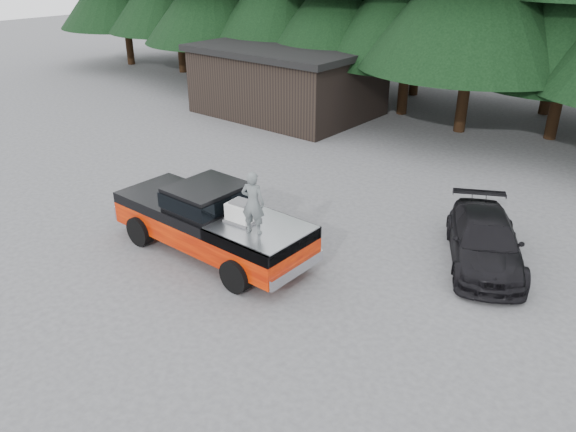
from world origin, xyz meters
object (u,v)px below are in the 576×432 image
Objects in this scene: man_on_bed at (253,203)px; parked_car at (485,241)px; pickup_truck at (212,230)px; air_compressor at (242,213)px; utility_building at (288,79)px.

parked_car is (3.99, 4.47, -1.49)m from man_on_bed.
man_on_bed is at bearing -10.25° from pickup_truck.
man_on_bed is at bearing -28.64° from air_compressor.
parked_car is 0.51× the size of utility_building.
man_on_bed is 0.36× the size of parked_car.
utility_building is (-13.46, 8.24, 1.04)m from parked_car.
parked_car is (4.65, 4.18, -0.94)m from air_compressor.
air_compressor is 0.16× the size of parked_car.
utility_building is at bearing -73.18° from man_on_bed.
utility_building reaches higher than man_on_bed.
utility_building is at bearing 120.33° from air_compressor.
utility_building reaches higher than pickup_truck.
parked_car is at bearing -151.66° from man_on_bed.
parked_car is (5.86, 4.13, -0.04)m from pickup_truck.
air_compressor is at bearing -43.49° from man_on_bed.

